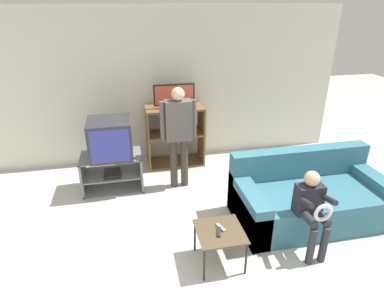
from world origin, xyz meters
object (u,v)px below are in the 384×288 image
Objects in this scene: couch at (309,198)px; media_shelf at (175,135)px; remote_control_black at (219,232)px; tv_stand at (113,172)px; remote_control_white at (221,228)px; television_main at (110,138)px; television_flat at (174,97)px; person_seated_child at (312,206)px; snack_table at (220,234)px; person_standing_adult at (178,129)px.

media_shelf is at bearing 127.78° from couch.
couch is (1.40, 0.58, -0.14)m from remote_control_black.
tv_stand is 2.13m from remote_control_white.
television_flat is (1.03, 0.61, 0.39)m from television_main.
couch is 2.00× the size of person_seated_child.
media_shelf is at bearing 109.45° from remote_control_black.
media_shelf is at bearing 71.99° from remote_control_white.
snack_table is (1.13, -1.80, -0.45)m from television_main.
remote_control_white is (0.11, -2.38, -0.79)m from television_flat.
person_seated_child is at bearing -65.21° from media_shelf.
television_main is at bearing 102.45° from remote_control_white.
snack_table is (1.15, -1.81, 0.10)m from tv_stand.
snack_table is at bearing -87.73° from television_flat.
snack_table is 0.07m from remote_control_white.
television_flat is 2.57m from remote_control_black.
media_shelf is 7.20× the size of remote_control_black.
media_shelf is at bearing 30.68° from tv_stand.
remote_control_black is (0.07, -2.47, -0.10)m from media_shelf.
person_standing_adult is at bearing 143.60° from couch.
remote_control_black is (0.07, -2.44, -0.79)m from television_flat.
tv_stand is at bearing 172.25° from person_standing_adult.
remote_control_black and remote_control_white have the same top height.
person_seated_child is (2.17, -1.81, -0.24)m from television_main.
remote_control_white is at bearing -56.90° from television_main.
television_main is 1.26m from media_shelf.
television_flat reaches higher than remote_control_black.
television_main reaches higher than couch.
remote_control_white is (0.02, 0.04, 0.06)m from snack_table.
couch is (2.50, -1.25, -0.54)m from television_main.
couch reaches higher than snack_table.
snack_table is 1.06m from person_seated_child.
television_flat is 2.51m from remote_control_white.
media_shelf is 2.09× the size of snack_table.
television_flat reaches higher than person_seated_child.
television_flat is 4.66× the size of remote_control_white.
remote_control_white is at bearing 76.52° from remote_control_black.
television_flat is (1.06, 0.60, 0.95)m from tv_stand.
remote_control_black is 1.07m from person_seated_child.
remote_control_black is 1.00× the size of remote_control_white.
tv_stand reaches higher than remote_control_white.
remote_control_black is at bearing -85.58° from person_standing_adult.
tv_stand is 0.56m from television_main.
person_standing_adult is at bearing -94.52° from television_flat.
snack_table is 0.51× the size of person_seated_child.
couch is at bearing 21.82° from snack_table.
television_main is 0.99m from person_standing_adult.
television_main is at bearing -30.64° from tv_stand.
tv_stand is 0.57× the size of person_standing_adult.
couch is 0.72m from person_seated_child.
television_flat is 4.66× the size of remote_control_black.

